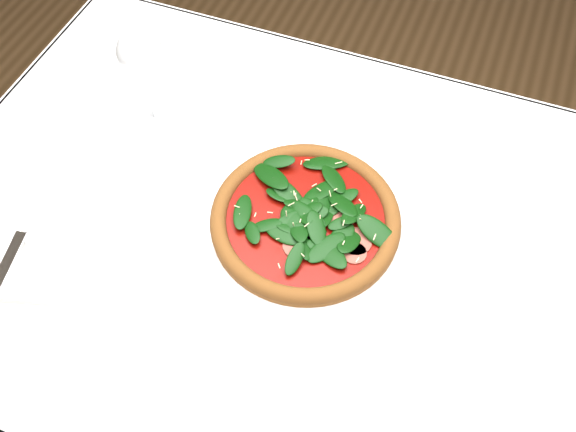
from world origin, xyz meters
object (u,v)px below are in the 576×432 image
at_px(pizza, 305,217).
at_px(napkin, 5,276).
at_px(plate, 305,224).
at_px(wine_glass, 142,59).

relative_size(pizza, napkin, 2.24).
relative_size(plate, napkin, 1.98).
bearing_deg(pizza, napkin, -147.22).
relative_size(plate, wine_glass, 1.79).
height_order(plate, pizza, pizza).
relative_size(pizza, wine_glass, 2.02).
bearing_deg(wine_glass, plate, -20.53).
height_order(plate, napkin, same).
bearing_deg(napkin, pizza, 32.78).
xyz_separation_m(plate, pizza, (0.00, -0.00, 0.02)).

